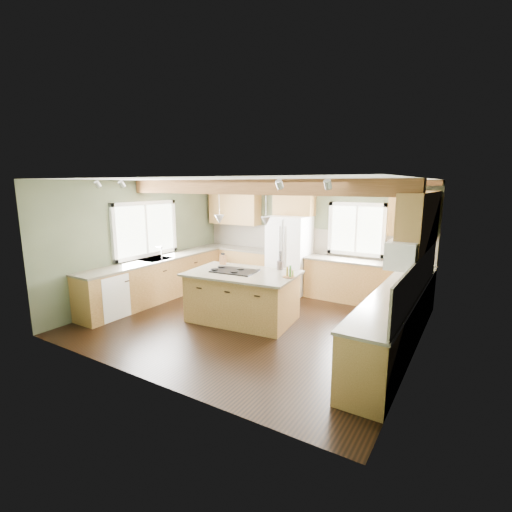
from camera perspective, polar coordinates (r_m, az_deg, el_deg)
The scene contains 37 objects.
floor at distance 7.02m, azimuth -0.64°, elevation -10.05°, with size 5.60×5.60×0.00m, color black.
ceiling at distance 6.55m, azimuth -0.68°, elevation 11.70°, with size 5.60×5.60×0.00m, color silver.
wall_back at distance 8.85m, azimuth 8.03°, elevation 2.98°, with size 5.60×5.60×0.00m, color #434C36.
wall_left at distance 8.47m, azimuth -16.90°, elevation 2.26°, with size 5.00×5.00×0.00m, color #434C36.
wall_right at distance 5.71m, azimuth 23.86°, elevation -2.30°, with size 5.00×5.00×0.00m, color #434C36.
ceiling_beam at distance 6.54m, azimuth -0.70°, elevation 10.56°, with size 5.55×0.26×0.26m, color #513017.
soffit_trim at distance 8.67m, azimuth 7.98°, elevation 11.04°, with size 5.55×0.20×0.10m, color #513017.
backsplash_back at distance 8.85m, azimuth 7.97°, elevation 2.39°, with size 5.58×0.03×0.58m, color brown.
backsplash_right at distance 5.78m, azimuth 23.71°, elevation -3.06°, with size 0.03×3.70×0.58m, color brown.
base_cab_back_left at distance 9.60m, azimuth -2.68°, elevation -1.51°, with size 2.02×0.60×0.88m, color brown.
counter_back_left at distance 9.51m, azimuth -2.70°, elevation 1.20°, with size 2.06×0.64×0.04m, color #484235.
base_cab_back_right at distance 8.26m, azimuth 16.54°, elevation -4.04°, with size 2.62×0.60×0.88m, color brown.
counter_back_right at distance 8.15m, azimuth 16.72°, elevation -0.92°, with size 2.66×0.64×0.04m, color #484235.
base_cab_left at distance 8.46m, azimuth -14.97°, elevation -3.61°, with size 0.60×3.70×0.88m, color brown.
counter_left at distance 8.35m, azimuth -15.13°, elevation -0.56°, with size 0.64×3.74×0.04m, color #484235.
base_cab_right at distance 6.04m, azimuth 20.43°, elevation -9.86°, with size 0.60×3.70×0.88m, color brown.
counter_right at distance 5.90m, azimuth 20.73°, elevation -5.68°, with size 0.64×3.74×0.04m, color #484235.
upper_cab_back_left at distance 9.60m, azimuth -3.33°, elevation 7.60°, with size 1.40×0.35×0.90m, color brown.
upper_cab_over_fridge at distance 8.74m, azimuth 5.89°, elevation 8.53°, with size 0.96×0.35×0.70m, color brown.
upper_cab_right at distance 6.52m, azimuth 23.90°, elevation 5.04°, with size 0.35×2.20×0.90m, color brown.
upper_cab_back_corner at distance 7.97m, azimuth 23.03°, elevation 6.04°, with size 0.90×0.35×0.90m, color brown.
window_left at distance 8.46m, azimuth -16.65°, elevation 3.97°, with size 0.04×1.60×1.05m, color white.
window_back at distance 8.41m, azimuth 15.22°, elevation 4.00°, with size 1.10×0.04×1.00m, color white.
sink at distance 8.35m, azimuth -15.13°, elevation -0.52°, with size 0.50×0.65×0.03m, color #262628.
faucet at distance 8.20m, azimuth -14.31°, elevation 0.34°, with size 0.02×0.02×0.28m, color #B2B2B7.
dishwasher at distance 7.65m, azimuth -21.99°, elevation -5.67°, with size 0.60×0.60×0.84m, color white.
oven at distance 4.87m, azimuth 17.15°, elevation -14.94°, with size 0.60×0.72×0.84m, color white.
microwave at distance 5.65m, azimuth 21.78°, elevation 0.30°, with size 0.40×0.70×0.38m, color white.
pendant_left at distance 6.91m, azimuth -5.65°, elevation 5.64°, with size 0.18×0.18×0.16m, color #B2B2B7.
pendant_right at distance 6.48m, azimuth 1.52°, elevation 5.33°, with size 0.18×0.18×0.16m, color #B2B2B7.
refrigerator at distance 8.70m, azimuth 5.14°, elevation 0.24°, with size 0.90×0.74×1.80m, color white.
island at distance 6.97m, azimuth -2.09°, elevation -6.36°, with size 1.87×1.14×0.88m, color brown.
island_top at distance 6.85m, azimuth -2.12°, elevation -2.68°, with size 2.00×1.27×0.04m, color #484235.
cooktop at distance 6.91m, azimuth -3.27°, elevation -2.31°, with size 0.81×0.54×0.02m, color black.
knife_block at distance 7.52m, azimuth -5.11°, elevation -0.57°, with size 0.11×0.09×0.19m, color brown.
utensil_crock at distance 7.06m, azimuth 3.70°, elevation -1.44°, with size 0.12×0.12×0.16m, color #474039.
bottle_tray at distance 6.50m, azimuth 5.07°, elevation -2.39°, with size 0.22×0.22×0.20m, color brown, non-canonical shape.
Camera 1 is at (3.50, -5.53, 2.53)m, focal length 26.00 mm.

